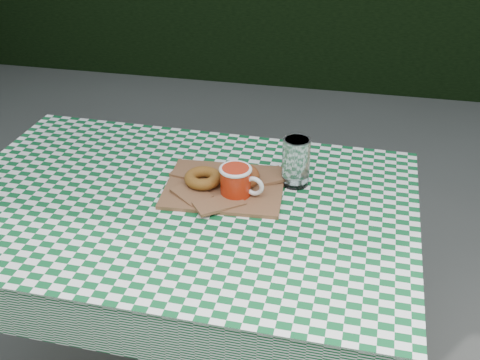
# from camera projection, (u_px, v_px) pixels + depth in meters

# --- Properties ---
(table) EXTENTS (1.31, 0.89, 0.75)m
(table) POSITION_uv_depth(u_px,v_px,m) (186.00, 302.00, 1.84)
(table) COLOR brown
(table) RESTS_ON ground
(tablecloth) EXTENTS (1.33, 0.91, 0.01)m
(tablecloth) POSITION_uv_depth(u_px,v_px,m) (180.00, 202.00, 1.64)
(tablecloth) COLOR #0C5026
(tablecloth) RESTS_ON table
(paper_bag) EXTENTS (0.35, 0.29, 0.02)m
(paper_bag) POSITION_uv_depth(u_px,v_px,m) (224.00, 186.00, 1.69)
(paper_bag) COLOR brown
(paper_bag) RESTS_ON tablecloth
(bagel_front) EXTENTS (0.14, 0.14, 0.03)m
(bagel_front) POSITION_uv_depth(u_px,v_px,m) (203.00, 178.00, 1.68)
(bagel_front) COLOR #8F591D
(bagel_front) RESTS_ON paper_bag
(bagel_back) EXTENTS (0.11, 0.11, 0.03)m
(bagel_back) POSITION_uv_depth(u_px,v_px,m) (241.00, 176.00, 1.68)
(bagel_back) COLOR brown
(bagel_back) RESTS_ON paper_bag
(coffee_mug) EXTENTS (0.19, 0.19, 0.10)m
(coffee_mug) POSITION_uv_depth(u_px,v_px,m) (236.00, 183.00, 1.63)
(coffee_mug) COLOR #AE210B
(coffee_mug) RESTS_ON tablecloth
(drinking_glass) EXTENTS (0.09, 0.09, 0.15)m
(drinking_glass) POSITION_uv_depth(u_px,v_px,m) (296.00, 162.00, 1.68)
(drinking_glass) COLOR white
(drinking_glass) RESTS_ON tablecloth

